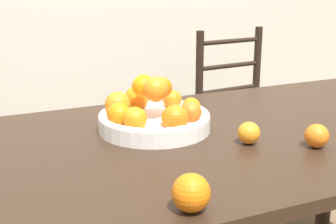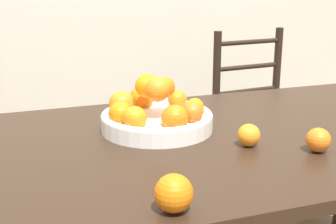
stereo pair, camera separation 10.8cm
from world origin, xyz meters
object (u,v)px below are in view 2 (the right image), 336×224
at_px(orange_loose_0, 249,135).
at_px(orange_loose_1, 174,193).
at_px(fruit_bowl, 155,114).
at_px(chair_right, 261,123).
at_px(orange_loose_2, 318,140).

height_order(orange_loose_0, orange_loose_1, orange_loose_1).
bearing_deg(orange_loose_0, fruit_bowl, 132.24).
height_order(orange_loose_0, chair_right, chair_right).
xyz_separation_m(fruit_bowl, orange_loose_2, (0.36, -0.33, -0.02)).
height_order(orange_loose_0, orange_loose_2, orange_loose_2).
relative_size(orange_loose_0, chair_right, 0.07).
distance_m(fruit_bowl, chair_right, 1.08).
bearing_deg(orange_loose_2, chair_right, 67.15).
bearing_deg(orange_loose_1, fruit_bowl, 76.18).
height_order(orange_loose_2, chair_right, chair_right).
distance_m(fruit_bowl, orange_loose_0, 0.31).
distance_m(orange_loose_0, orange_loose_1, 0.44).
bearing_deg(orange_loose_0, chair_right, 57.15).
xyz_separation_m(fruit_bowl, orange_loose_1, (-0.13, -0.52, -0.01)).
bearing_deg(fruit_bowl, orange_loose_1, -103.82).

